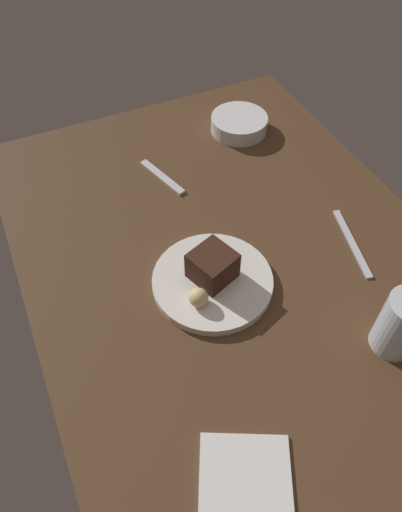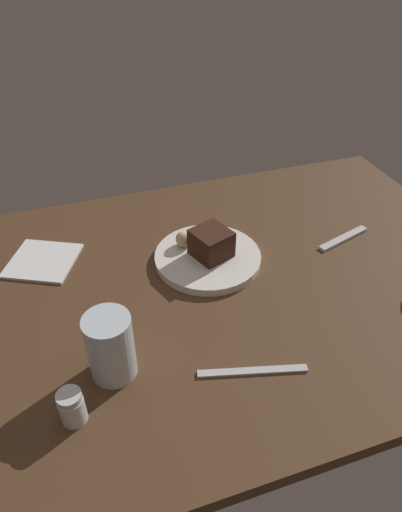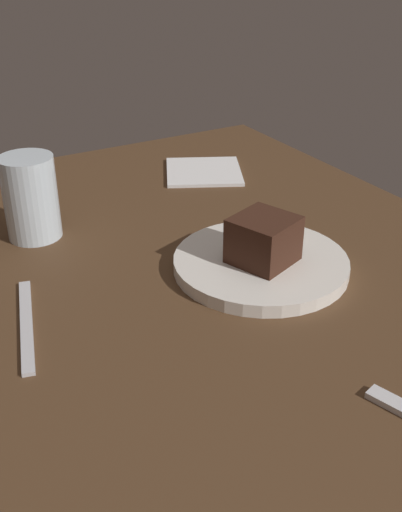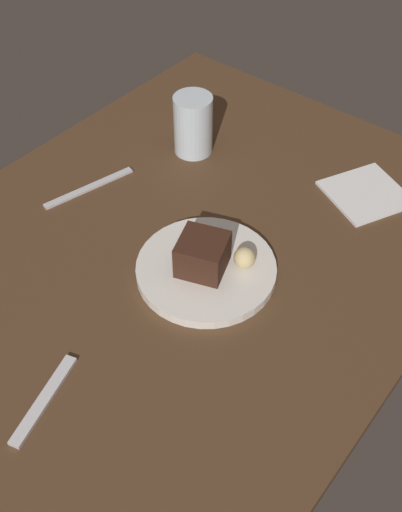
{
  "view_description": "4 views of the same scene",
  "coord_description": "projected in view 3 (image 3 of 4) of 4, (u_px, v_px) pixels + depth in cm",
  "views": [
    {
      "loc": [
        -52.52,
        32.69,
        79.14
      ],
      "look_at": [
        1.41,
        7.93,
        7.28
      ],
      "focal_mm": 33.64,
      "sensor_mm": 36.0,
      "label": 1
    },
    {
      "loc": [
        -29.62,
        -68.09,
        67.28
      ],
      "look_at": [
        -5.59,
        3.81,
        7.71
      ],
      "focal_mm": 32.24,
      "sensor_mm": 36.0,
      "label": 2
    },
    {
      "loc": [
        56.18,
        -35.67,
        44.94
      ],
      "look_at": [
        -4.53,
        -0.92,
        6.51
      ],
      "focal_mm": 43.37,
      "sensor_mm": 36.0,
      "label": 3
    },
    {
      "loc": [
        49.0,
        48.28,
        77.48
      ],
      "look_at": [
        -1.12,
        7.66,
        8.68
      ],
      "focal_mm": 41.34,
      "sensor_mm": 36.0,
      "label": 4
    }
  ],
  "objects": [
    {
      "name": "dining_table",
      "position": [
        225.0,
        303.0,
        0.79
      ],
      "size": [
        120.0,
        84.0,
        3.0
      ],
      "primitive_type": "cube",
      "color": "#4C331E",
      "rests_on": "ground"
    },
    {
      "name": "dessert_plate",
      "position": [
        261.0,
        264.0,
        0.83
      ],
      "size": [
        23.61,
        23.61,
        1.78
      ],
      "primitive_type": "cylinder",
      "color": "white",
      "rests_on": "dining_table"
    },
    {
      "name": "water_glass",
      "position": [
        31.0,
        198.0,
        0.9
      ],
      "size": [
        7.89,
        7.89,
        12.41
      ],
      "primitive_type": "cylinder",
      "color": "silver",
      "rests_on": "dining_table"
    },
    {
      "name": "folded_napkin",
      "position": [
        204.0,
        172.0,
        1.15
      ],
      "size": [
        18.7,
        18.54,
        0.6
      ],
      "primitive_type": "cube",
      "rotation": [
        0.0,
        0.0,
        -0.46
      ],
      "color": "white",
      "rests_on": "dining_table"
    },
    {
      "name": "butter_knife",
      "position": [
        26.0,
        324.0,
        0.72
      ],
      "size": [
        18.75,
        6.11,
        0.5
      ],
      "primitive_type": "cube",
      "rotation": [
        0.0,
        0.0,
        2.89
      ],
      "color": "silver",
      "rests_on": "dining_table"
    },
    {
      "name": "chocolate_cake_slice",
      "position": [
        264.0,
        240.0,
        0.81
      ],
      "size": [
        9.65,
        9.76,
        6.21
      ],
      "primitive_type": "cube",
      "rotation": [
        0.0,
        0.0,
        0.35
      ],
      "color": "#381E14",
      "rests_on": "dessert_plate"
    },
    {
      "name": "bread_roll",
      "position": [
        273.0,
        226.0,
        0.87
      ],
      "size": [
        3.66,
        3.66,
        3.66
      ],
      "primitive_type": "sphere",
      "color": "#DBC184",
      "rests_on": "dessert_plate"
    }
  ]
}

